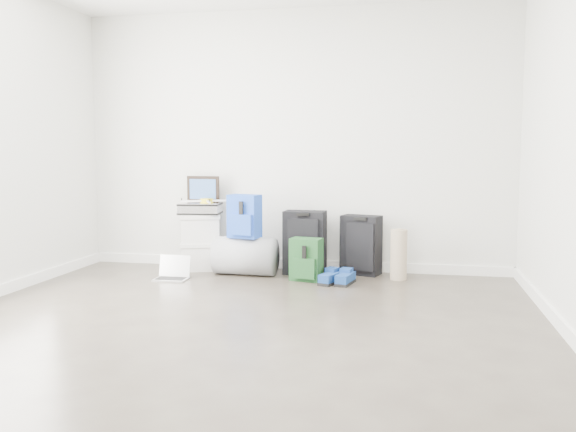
% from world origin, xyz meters
% --- Properties ---
extents(ground, '(5.00, 5.00, 0.00)m').
position_xyz_m(ground, '(0.00, 0.00, 0.00)').
color(ground, '#332B25').
rests_on(ground, ground).
extents(room_envelope, '(4.52, 5.02, 2.71)m').
position_xyz_m(room_envelope, '(0.00, 0.02, 1.72)').
color(room_envelope, silver).
rests_on(room_envelope, ground).
extents(boxes_stack, '(0.49, 0.44, 0.59)m').
position_xyz_m(boxes_stack, '(-0.95, 2.27, 0.29)').
color(boxes_stack, silver).
rests_on(boxes_stack, ground).
extents(briefcase, '(0.45, 0.36, 0.12)m').
position_xyz_m(briefcase, '(-0.95, 2.27, 0.65)').
color(briefcase, '#B2B2B7').
rests_on(briefcase, boxes_stack).
extents(painting, '(0.37, 0.07, 0.28)m').
position_xyz_m(painting, '(-0.95, 2.37, 0.84)').
color(painting, black).
rests_on(painting, briefcase).
extents(drone, '(0.49, 0.49, 0.05)m').
position_xyz_m(drone, '(-0.87, 2.25, 0.73)').
color(drone, gold).
rests_on(drone, briefcase).
extents(duffel_bag, '(0.64, 0.41, 0.38)m').
position_xyz_m(duffel_bag, '(-0.41, 2.09, 0.19)').
color(duffel_bag, gray).
rests_on(duffel_bag, ground).
extents(blue_backpack, '(0.34, 0.28, 0.43)m').
position_xyz_m(blue_backpack, '(-0.41, 2.06, 0.59)').
color(blue_backpack, '#1B4BB5').
rests_on(blue_backpack, duffel_bag).
extents(large_suitcase, '(0.42, 0.28, 0.64)m').
position_xyz_m(large_suitcase, '(0.17, 2.24, 0.32)').
color(large_suitcase, black).
rests_on(large_suitcase, ground).
extents(green_backpack, '(0.32, 0.26, 0.41)m').
position_xyz_m(green_backpack, '(0.24, 1.93, 0.20)').
color(green_backpack, '#163D1D').
rests_on(green_backpack, ground).
extents(carry_on, '(0.43, 0.34, 0.60)m').
position_xyz_m(carry_on, '(0.73, 2.34, 0.30)').
color(carry_on, black).
rests_on(carry_on, ground).
extents(shoes, '(0.34, 0.33, 0.10)m').
position_xyz_m(shoes, '(0.56, 1.83, 0.05)').
color(shoes, black).
rests_on(shoes, ground).
extents(rolled_rug, '(0.16, 0.16, 0.49)m').
position_xyz_m(rolled_rug, '(1.11, 2.15, 0.24)').
color(rolled_rug, tan).
rests_on(rolled_rug, ground).
extents(laptop, '(0.32, 0.23, 0.22)m').
position_xyz_m(laptop, '(-1.05, 1.74, 0.05)').
color(laptop, silver).
rests_on(laptop, ground).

